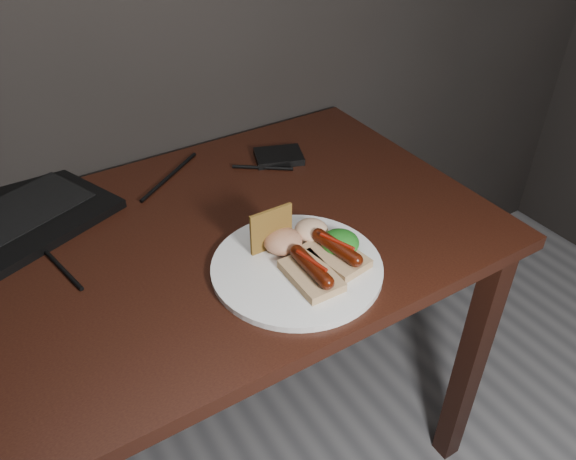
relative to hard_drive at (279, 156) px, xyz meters
The scene contains 10 objects.
desk 0.46m from the hard_drive, 156.17° to the right, with size 1.40×0.70×0.75m.
hard_drive is the anchor object (origin of this frame).
desk_cables 0.45m from the hard_drive, behind, with size 0.87×0.35×0.01m.
plate 0.40m from the hard_drive, 116.49° to the right, with size 0.31×0.31×0.01m, color white.
bread_sausage_center 0.44m from the hard_drive, 113.86° to the right, with size 0.07×0.12×0.04m.
bread_sausage_right 0.40m from the hard_drive, 106.13° to the right, with size 0.09×0.12×0.04m.
crispbread 0.35m from the hard_drive, 123.31° to the right, with size 0.09×0.01×0.09m, color olive.
salad_greens 0.38m from the hard_drive, 103.85° to the right, with size 0.07×0.07×0.04m, color #155110.
salsa_mound 0.36m from the hard_drive, 119.92° to the right, with size 0.07×0.07×0.04m, color #9E1E0F.
coleslaw_mound 0.33m from the hard_drive, 110.28° to the right, with size 0.06×0.06×0.04m, color beige.
Camera 1 is at (-0.18, 0.56, 1.41)m, focal length 35.00 mm.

